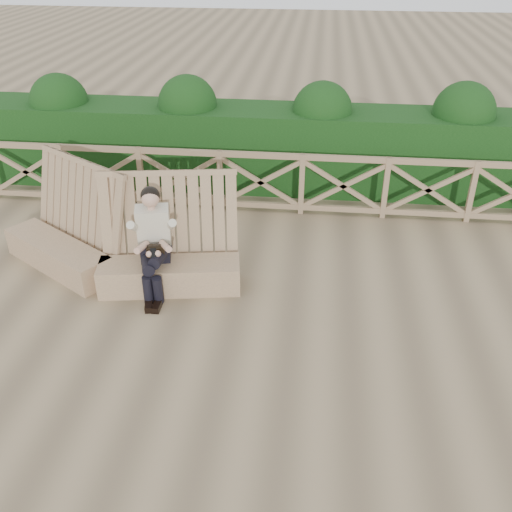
# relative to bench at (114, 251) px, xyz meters

# --- Properties ---
(ground) EXTENTS (60.00, 60.00, 0.00)m
(ground) POSITION_rel_bench_xyz_m (1.87, -1.15, -0.39)
(ground) COLOR brown
(ground) RESTS_ON ground
(bench) EXTENTS (3.74, 1.72, 1.55)m
(bench) POSITION_rel_bench_xyz_m (0.00, 0.00, 0.00)
(bench) COLOR #816749
(bench) RESTS_ON ground
(woman) EXTENTS (0.53, 0.99, 1.50)m
(woman) POSITION_rel_bench_xyz_m (0.69, -0.26, 0.39)
(woman) COLOR black
(woman) RESTS_ON ground
(guardrail) EXTENTS (10.10, 0.09, 1.10)m
(guardrail) POSITION_rel_bench_xyz_m (1.87, 2.35, 0.17)
(guardrail) COLOR #7C6048
(guardrail) RESTS_ON ground
(hedge) EXTENTS (12.00, 1.20, 1.50)m
(hedge) POSITION_rel_bench_xyz_m (1.87, 3.55, 0.36)
(hedge) COLOR black
(hedge) RESTS_ON ground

